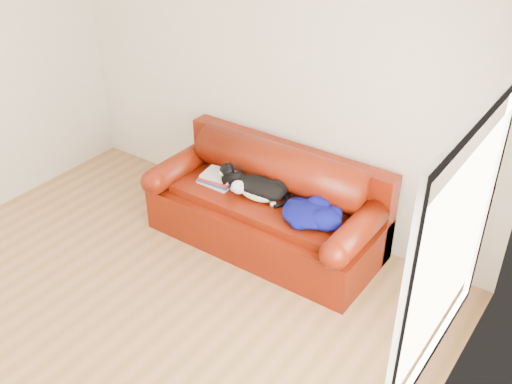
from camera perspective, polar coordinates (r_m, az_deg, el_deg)
ground at (r=4.88m, az=-12.39°, el=-12.03°), size 4.50×4.50×0.00m
room_shell at (r=3.86m, az=-13.76°, el=5.47°), size 4.52×4.02×2.61m
sofa_base at (r=5.43m, az=0.88°, el=-2.75°), size 2.10×0.90×0.50m
sofa_back at (r=5.44m, az=2.36°, el=1.08°), size 2.10×1.01×0.88m
book_stack at (r=5.47m, az=-3.54°, el=1.34°), size 0.33×0.27×0.10m
cat at (r=5.21m, az=0.28°, el=0.31°), size 0.68×0.43×0.25m
blanket at (r=4.95m, az=5.25°, el=-2.01°), size 0.62×0.50×0.17m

